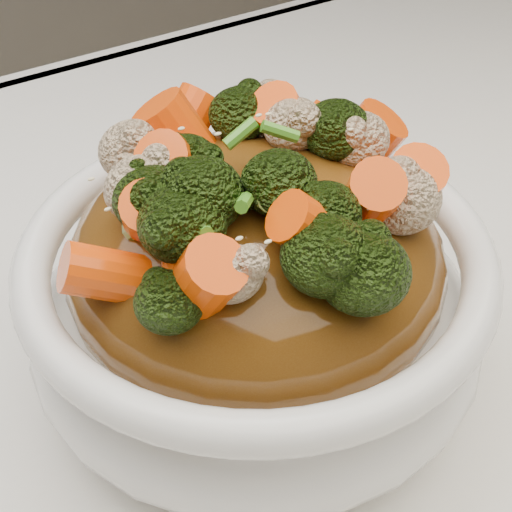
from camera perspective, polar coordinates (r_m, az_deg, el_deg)
tablecloth at (r=0.40m, az=3.97°, el=-12.04°), size 1.20×0.80×0.04m
bowl at (r=0.37m, az=0.00°, el=-3.80°), size 0.25×0.25×0.08m
sauce_base at (r=0.35m, az=0.00°, el=-0.37°), size 0.20×0.20×0.09m
carrots at (r=0.31m, az=0.00°, el=8.17°), size 0.20×0.20×0.05m
broccoli at (r=0.32m, az=0.00°, el=8.02°), size 0.20×0.20×0.04m
cauliflower at (r=0.32m, az=0.00°, el=7.72°), size 0.20×0.20×0.04m
scallions at (r=0.31m, az=0.00°, el=8.33°), size 0.15×0.15×0.02m
sesame_seeds at (r=0.31m, az=0.00°, el=8.33°), size 0.18×0.18×0.01m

